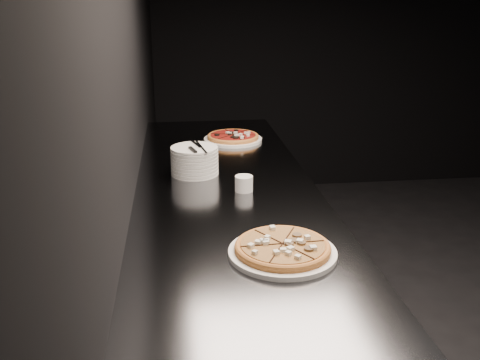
{
  "coord_description": "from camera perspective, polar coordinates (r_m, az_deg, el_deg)",
  "views": [
    {
      "loc": [
        -2.32,
        -2.07,
        1.67
      ],
      "look_at": [
        -2.08,
        -0.07,
        0.97
      ],
      "focal_mm": 40.0,
      "sensor_mm": 36.0,
      "label": 1
    }
  ],
  "objects": [
    {
      "name": "pizza_tomato",
      "position": [
        2.9,
        -0.75,
        4.57
      ],
      "size": [
        0.34,
        0.34,
        0.04
      ],
      "rotation": [
        0.0,
        0.0,
        -0.27
      ],
      "color": "white",
      "rests_on": "counter"
    },
    {
      "name": "counter",
      "position": [
        2.41,
        -1.41,
        -10.98
      ],
      "size": [
        0.74,
        2.44,
        0.92
      ],
      "color": "slate",
      "rests_on": "floor"
    },
    {
      "name": "ramekin",
      "position": [
        2.14,
        0.42,
        -0.33
      ],
      "size": [
        0.07,
        0.07,
        0.06
      ],
      "color": "silver",
      "rests_on": "counter"
    },
    {
      "name": "wall_back",
      "position": [
        5.14,
        20.69,
        14.96
      ],
      "size": [
        5.0,
        0.02,
        2.8
      ],
      "primitive_type": "cube",
      "color": "black",
      "rests_on": "floor"
    },
    {
      "name": "pizza_mushroom",
      "position": [
        1.64,
        4.56,
        -7.34
      ],
      "size": [
        0.33,
        0.33,
        0.04
      ],
      "rotation": [
        0.0,
        0.0,
        0.04
      ],
      "color": "white",
      "rests_on": "counter"
    },
    {
      "name": "cutlery",
      "position": [
        2.32,
        -4.7,
        3.49
      ],
      "size": [
        0.07,
        0.22,
        0.01
      ],
      "rotation": [
        0.0,
        0.0,
        0.27
      ],
      "color": "silver",
      "rests_on": "plate_stack"
    },
    {
      "name": "wall_left",
      "position": [
        2.1,
        -11.94,
        11.39
      ],
      "size": [
        0.02,
        5.0,
        2.8
      ],
      "primitive_type": "cube",
      "color": "black",
      "rests_on": "floor"
    },
    {
      "name": "plate_stack",
      "position": [
        2.35,
        -4.87,
        2.08
      ],
      "size": [
        0.21,
        0.21,
        0.12
      ],
      "color": "white",
      "rests_on": "counter"
    }
  ]
}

